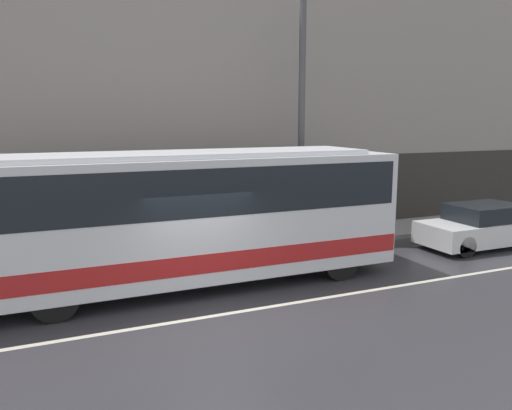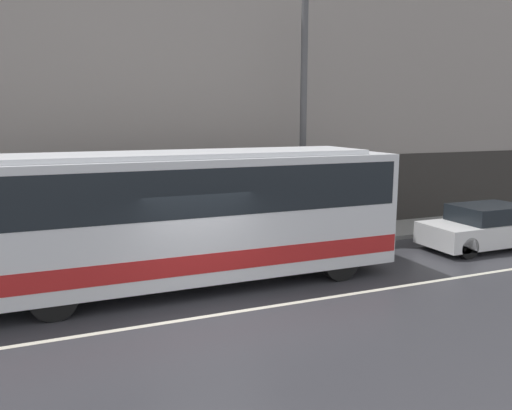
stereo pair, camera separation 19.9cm
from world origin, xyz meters
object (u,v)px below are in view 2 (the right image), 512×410
at_px(utility_pole_near, 303,124).
at_px(pedestrian_waiting, 3,238).
at_px(transit_bus, 184,212).
at_px(sedan_white_front, 489,227).

xyz_separation_m(utility_pole_near, pedestrian_waiting, (-8.99, 0.43, -3.04)).
bearing_deg(transit_bus, sedan_white_front, 0.00).
bearing_deg(transit_bus, pedestrian_waiting, 143.74).
bearing_deg(transit_bus, utility_pole_near, 30.06).
height_order(transit_bus, utility_pole_near, utility_pole_near).
relative_size(transit_bus, pedestrian_waiting, 6.40).
distance_m(transit_bus, pedestrian_waiting, 5.41).
bearing_deg(sedan_white_front, utility_pole_near, 153.66).
bearing_deg(sedan_white_front, pedestrian_waiting, 167.73).
relative_size(utility_pole_near, pedestrian_waiting, 4.49).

